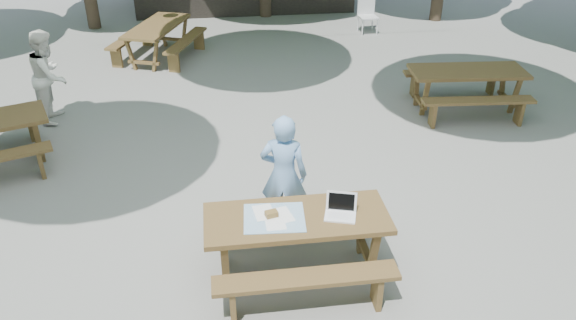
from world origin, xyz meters
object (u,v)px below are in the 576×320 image
(second_person, at_px, (49,76))
(woman, at_px, (284,175))
(main_picnic_table, at_px, (297,243))
(plastic_chair, at_px, (367,23))

(second_person, bearing_deg, woman, -135.00)
(main_picnic_table, distance_m, woman, 0.90)
(woman, xyz_separation_m, second_person, (-3.52, 3.70, 0.01))
(second_person, bearing_deg, plastic_chair, -56.83)
(main_picnic_table, distance_m, second_person, 5.76)
(main_picnic_table, xyz_separation_m, second_person, (-3.55, 4.51, 0.40))
(woman, bearing_deg, plastic_chair, -96.30)
(woman, bearing_deg, main_picnic_table, 108.03)
(woman, relative_size, plastic_chair, 1.74)
(main_picnic_table, height_order, woman, woman)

